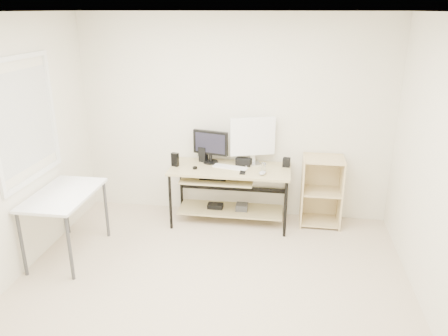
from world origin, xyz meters
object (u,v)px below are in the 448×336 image
side_table (64,200)px  audio_controller (175,160)px  desk (228,183)px  white_imac (253,138)px  shelf_unit (321,190)px  black_monitor (210,145)px

side_table → audio_controller: 1.43m
desk → white_imac: bearing=31.1°
desk → side_table: (-1.65, -1.06, 0.13)m
desk → white_imac: white_imac is taller
side_table → white_imac: size_ratio=1.65×
audio_controller → side_table: bearing=-116.1°
side_table → shelf_unit: shelf_unit is taller
shelf_unit → black_monitor: black_monitor is taller
black_monitor → white_imac: 0.55m
white_imac → black_monitor: bearing=163.8°
shelf_unit → audio_controller: (-1.85, -0.20, 0.38)m
side_table → shelf_unit: 3.09m
black_monitor → white_imac: white_imac is taller
shelf_unit → side_table: bearing=-156.7°
white_imac → audio_controller: 1.01m
shelf_unit → black_monitor: (-1.43, -0.01, 0.54)m
desk → black_monitor: 0.54m
desk → side_table: 1.97m
white_imac → audio_controller: bearing=174.5°
black_monitor → white_imac: size_ratio=0.76×
side_table → audio_controller: bearing=46.1°
side_table → shelf_unit: (2.83, 1.22, -0.22)m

